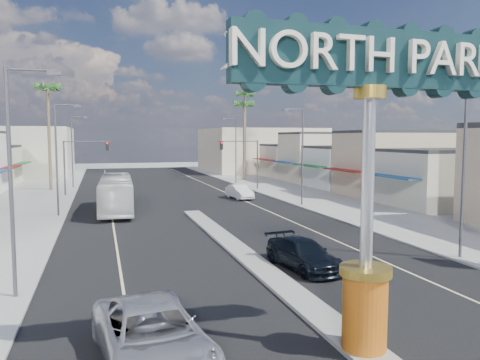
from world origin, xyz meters
TOP-DOWN VIEW (x-y plane):
  - ground at (0.00, 30.00)m, footprint 160.00×160.00m
  - road at (0.00, 30.00)m, footprint 20.00×120.00m
  - median_island at (0.00, 14.00)m, footprint 1.30×30.00m
  - sidewalk_left at (-14.00, 30.00)m, footprint 8.00×120.00m
  - sidewalk_right at (14.00, 30.00)m, footprint 8.00×120.00m
  - storefront_row_right at (24.00, 43.00)m, footprint 12.00×42.00m
  - backdrop_far_left at (-22.00, 75.00)m, footprint 20.00×20.00m
  - backdrop_far_right at (22.00, 75.00)m, footprint 20.00×20.00m
  - gateway_sign at (0.00, 1.98)m, footprint 8.20×1.50m
  - traffic_signal_left at (-9.18, 43.99)m, footprint 5.09×0.45m
  - traffic_signal_right at (9.18, 43.99)m, footprint 5.09×0.45m
  - streetlight_l_near at (-10.43, 10.00)m, footprint 2.03×0.22m
  - streetlight_l_mid at (-10.43, 30.00)m, footprint 2.03×0.22m
  - streetlight_l_far at (-10.43, 52.00)m, footprint 2.03×0.22m
  - streetlight_r_near at (10.43, 10.00)m, footprint 2.03×0.22m
  - streetlight_r_mid at (10.43, 30.00)m, footprint 2.03×0.22m
  - streetlight_r_far at (10.43, 52.00)m, footprint 2.03×0.22m
  - palm_left_far at (-13.00, 50.00)m, footprint 2.60×2.60m
  - palm_right_mid at (13.00, 56.00)m, footprint 2.60×2.60m
  - palm_right_far at (15.00, 62.00)m, footprint 2.60×2.60m
  - suv_left at (-6.02, 3.09)m, footprint 3.42×6.27m
  - suv_right at (2.00, 10.73)m, footprint 2.67×5.17m
  - car_parked_right at (6.47, 36.47)m, footprint 2.02×4.54m
  - city_bus at (-6.07, 31.16)m, footprint 3.10×11.38m

SIDE VIEW (x-z plane):
  - ground at x=0.00m, z-range 0.00..0.00m
  - road at x=0.00m, z-range 0.00..0.01m
  - sidewalk_left at x=-14.00m, z-range 0.00..0.12m
  - sidewalk_right at x=14.00m, z-range 0.00..0.12m
  - median_island at x=0.00m, z-range 0.00..0.16m
  - suv_right at x=2.00m, z-range 0.00..1.43m
  - car_parked_right at x=6.47m, z-range 0.00..1.45m
  - suv_left at x=-6.02m, z-range 0.00..1.67m
  - city_bus at x=-6.07m, z-range 0.00..3.14m
  - storefront_row_right at x=24.00m, z-range 0.00..6.00m
  - backdrop_far_left at x=-22.00m, z-range 0.00..8.00m
  - backdrop_far_right at x=22.00m, z-range 0.00..8.00m
  - traffic_signal_left at x=-9.18m, z-range 1.27..7.27m
  - traffic_signal_right at x=9.18m, z-range 1.27..7.27m
  - streetlight_l_near at x=-10.43m, z-range 0.57..9.57m
  - streetlight_l_mid at x=-10.43m, z-range 0.57..9.57m
  - streetlight_l_far at x=-10.43m, z-range 0.57..9.57m
  - streetlight_r_near at x=10.43m, z-range 0.57..9.57m
  - streetlight_r_mid at x=10.43m, z-range 0.57..9.57m
  - streetlight_r_far at x=10.43m, z-range 0.57..9.57m
  - gateway_sign at x=0.00m, z-range 1.35..10.50m
  - palm_right_mid at x=13.00m, z-range 4.55..16.65m
  - palm_left_far at x=-13.00m, z-range 4.95..18.05m
  - palm_right_far at x=15.00m, z-range 5.34..19.44m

